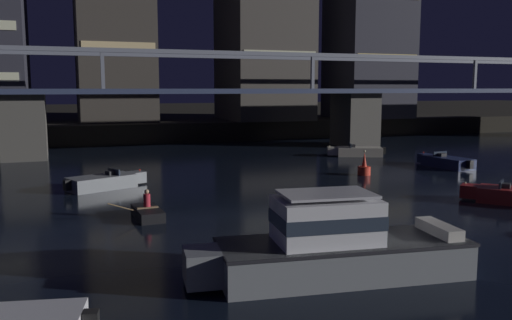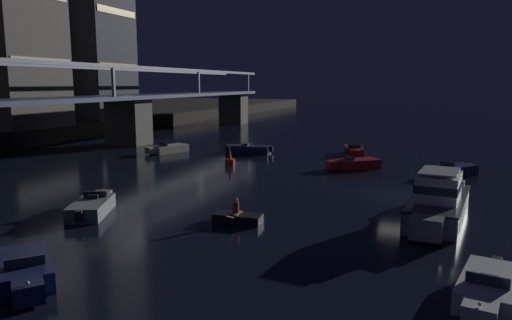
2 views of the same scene
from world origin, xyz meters
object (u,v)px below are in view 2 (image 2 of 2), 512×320
river_bridge (20,118)px  speedboat_mid_left (250,149)px  speedboat_near_center (25,271)px  speedboat_mid_right (92,206)px  speedboat_far_center (489,289)px  channel_buoy (230,160)px  speedboat_far_right (168,149)px  speedboat_near_right (354,151)px  speedboat_mid_center (355,164)px  dinghy_with_paddler (238,218)px  speedboat_far_left (452,170)px  cabin_cruiser_near_left (438,201)px

river_bridge → speedboat_mid_left: river_bridge is taller
speedboat_near_center → speedboat_mid_right: bearing=24.8°
river_bridge → speedboat_far_center: river_bridge is taller
channel_buoy → speedboat_far_right: bearing=62.1°
speedboat_far_center → speedboat_near_right: bearing=16.6°
river_bridge → speedboat_far_right: 14.74m
speedboat_mid_center → dinghy_with_paddler: (-18.69, 3.33, -0.14)m
speedboat_near_center → speedboat_far_left: size_ratio=0.99×
speedboat_mid_right → dinghy_with_paddler: 8.61m
speedboat_near_center → speedboat_mid_center: (28.53, -7.89, 0.00)m
cabin_cruiser_near_left → speedboat_near_right: cabin_cruiser_near_left is taller
cabin_cruiser_near_left → channel_buoy: cabin_cruiser_near_left is taller
cabin_cruiser_near_left → speedboat_mid_right: size_ratio=1.85×
speedboat_far_center → channel_buoy: (21.78, 19.21, 0.06)m
speedboat_near_right → speedboat_mid_right: 30.03m
speedboat_far_center → speedboat_far_right: same height
cabin_cruiser_near_left → speedboat_mid_left: (19.77, 18.76, -0.64)m
speedboat_near_right → speedboat_mid_center: size_ratio=1.13×
speedboat_far_right → river_bridge: bearing=145.3°
channel_buoy → speedboat_mid_left: bearing=8.1°
speedboat_far_left → dinghy_with_paddler: 21.42m
dinghy_with_paddler → speedboat_far_left: bearing=-31.6°
speedboat_mid_left → speedboat_far_left: same height
cabin_cruiser_near_left → speedboat_mid_left: bearing=43.5°
cabin_cruiser_near_left → speedboat_far_right: 31.94m
speedboat_mid_right → channel_buoy: (17.52, -0.93, 0.06)m
speedboat_mid_right → speedboat_near_center: bearing=-155.2°
speedboat_mid_left → cabin_cruiser_near_left: bearing=-136.5°
speedboat_far_center → speedboat_mid_right: bearing=78.1°
speedboat_mid_left → speedboat_far_center: bearing=-145.6°
river_bridge → speedboat_mid_left: (14.56, -16.45, -3.94)m
cabin_cruiser_near_left → dinghy_with_paddler: bearing=113.6°
speedboat_near_center → speedboat_mid_left: (34.00, 4.15, 0.00)m
cabin_cruiser_near_left → speedboat_mid_center: size_ratio=2.03×
river_bridge → speedboat_far_left: 37.61m
river_bridge → speedboat_near_center: bearing=-133.3°
cabin_cruiser_near_left → speedboat_far_center: bearing=-171.0°
channel_buoy → speedboat_far_center: bearing=-138.6°
speedboat_near_center → speedboat_mid_center: bearing=-15.5°
cabin_cruiser_near_left → speedboat_far_right: cabin_cruiser_near_left is taller
speedboat_far_left → speedboat_far_center: same height
speedboat_mid_right → speedboat_far_center: 20.58m
speedboat_mid_center → speedboat_mid_right: 23.20m
speedboat_far_center → speedboat_far_right: bearing=47.0°
speedboat_mid_left → speedboat_far_right: bearing=109.1°
cabin_cruiser_near_left → speedboat_near_center: 20.41m
speedboat_mid_left → speedboat_far_center: same height
speedboat_mid_right → dinghy_with_paddler: size_ratio=1.89×
speedboat_near_right → speedboat_far_right: same height
channel_buoy → dinghy_with_paddler: bearing=-155.0°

